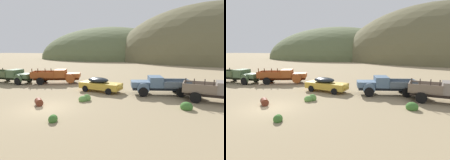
# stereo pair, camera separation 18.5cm
# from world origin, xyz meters

# --- Properties ---
(ground_plane) EXTENTS (300.00, 300.00, 0.00)m
(ground_plane) POSITION_xyz_m (0.00, 0.00, 0.00)
(ground_plane) COLOR #998460
(hill_far_left) EXTENTS (70.03, 63.75, 30.29)m
(hill_far_left) POSITION_xyz_m (-16.44, 81.34, 0.00)
(hill_far_left) COLOR #56603D
(hill_far_left) RESTS_ON ground
(hill_center) EXTENTS (79.46, 59.99, 43.20)m
(hill_center) POSITION_xyz_m (29.10, 68.67, 0.00)
(hill_center) COLOR brown
(hill_center) RESTS_ON ground
(truck_weathered_green) EXTENTS (6.51, 2.63, 2.16)m
(truck_weathered_green) POSITION_xyz_m (-10.65, 8.55, 1.00)
(truck_weathered_green) COLOR #232B1B
(truck_weathered_green) RESTS_ON ground
(truck_oxide_orange) EXTENTS (6.67, 3.94, 2.16)m
(truck_oxide_orange) POSITION_xyz_m (-4.57, 10.07, 1.02)
(truck_oxide_orange) COLOR #51220D
(truck_oxide_orange) RESTS_ON ground
(car_faded_yellow) EXTENTS (5.20, 2.66, 1.57)m
(car_faded_yellow) POSITION_xyz_m (2.62, 6.68, 0.82)
(car_faded_yellow) COLOR gold
(car_faded_yellow) RESTS_ON ground
(truck_chalk_blue) EXTENTS (6.36, 3.45, 1.89)m
(truck_chalk_blue) POSITION_xyz_m (8.49, 7.02, 1.01)
(truck_chalk_blue) COLOR #262D39
(truck_chalk_blue) RESTS_ON ground
(truck_primer_gray) EXTENTS (5.98, 3.04, 2.16)m
(truck_primer_gray) POSITION_xyz_m (14.21, 5.33, 0.99)
(truck_primer_gray) COLOR #3D322D
(truck_primer_gray) RESTS_ON ground
(oil_drum_spare) EXTENTS (1.01, 1.01, 0.59)m
(oil_drum_spare) POSITION_xyz_m (-0.89, 0.46, 0.30)
(oil_drum_spare) COLOR #5B2819
(oil_drum_spare) RESTS_ON ground
(bush_front_right) EXTENTS (1.03, 1.02, 0.75)m
(bush_front_right) POSITION_xyz_m (2.28, 2.80, 0.19)
(bush_front_right) COLOR #5B8E42
(bush_front_right) RESTS_ON ground
(bush_front_left) EXTENTS (0.96, 0.86, 0.78)m
(bush_front_left) POSITION_xyz_m (11.01, 2.61, 0.20)
(bush_front_left) COLOR #3D702D
(bush_front_left) RESTS_ON ground
(bush_between_trucks) EXTENTS (0.62, 0.70, 0.60)m
(bush_between_trucks) POSITION_xyz_m (2.21, -2.32, 0.16)
(bush_between_trucks) COLOR #3D702D
(bush_between_trucks) RESTS_ON ground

